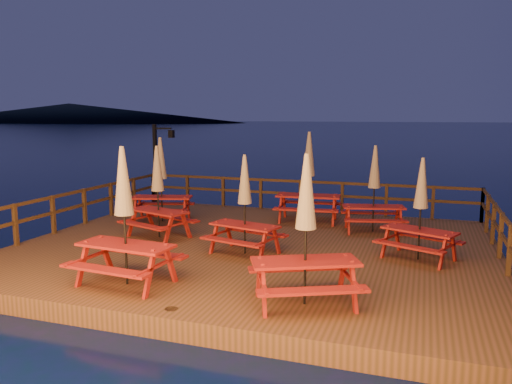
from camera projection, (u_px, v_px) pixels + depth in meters
ground at (256, 259)px, 13.08m from camera, size 500.00×500.00×0.00m
deck at (256, 252)px, 13.05m from camera, size 12.00×10.00×0.40m
deck_piles at (256, 270)px, 13.13m from camera, size 11.44×9.44×1.40m
railing at (275, 204)px, 14.56m from camera, size 11.80×9.75×1.10m
lamp_post at (159, 157)px, 18.71m from camera, size 0.85×0.18×3.00m
headland_left at (69, 113)px, 241.00m from camera, size 180.00×84.00×9.00m
picnic_table_0 at (306, 228)px, 8.73m from camera, size 2.37×2.21×2.70m
picnic_table_1 at (421, 207)px, 11.50m from camera, size 2.08×1.93×2.39m
picnic_table_2 at (374, 187)px, 14.29m from camera, size 2.04×1.81×2.50m
picnic_table_3 at (309, 175)px, 15.61m from camera, size 2.13×1.82×2.84m
picnic_table_4 at (245, 203)px, 11.99m from camera, size 1.97×1.75×2.42m
picnic_table_5 at (161, 178)px, 15.65m from camera, size 2.22×2.00×2.66m
picnic_table_6 at (124, 214)px, 9.77m from camera, size 2.06×1.74×2.76m
picnic_table_7 at (158, 190)px, 13.61m from camera, size 2.13×1.94×2.53m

